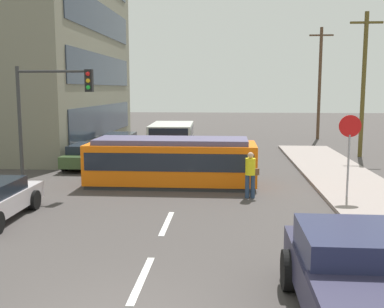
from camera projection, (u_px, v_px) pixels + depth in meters
The scene contains 15 objects.
ground_plane at pixel (180, 193), 17.38m from camera, with size 120.00×120.00×0.00m, color #423D3B.
lane_stripe_1 at pixel (142, 279), 9.48m from camera, with size 0.16×2.40×0.01m, color silver.
lane_stripe_2 at pixel (167, 223), 13.43m from camera, with size 0.16×2.40×0.01m, color silver.
lane_stripe_3 at pixel (194, 162), 24.71m from camera, with size 0.16×2.40×0.01m, color silver.
lane_stripe_4 at pixel (201, 148), 30.64m from camera, with size 0.16×2.40×0.01m, color silver.
streetcar_tram at pixel (172, 161), 18.69m from camera, with size 6.80×2.57×1.93m.
city_bus at pixel (172, 136), 28.51m from camera, with size 2.71×5.18×1.77m.
pedestrian_crossing at pixel (250, 172), 16.43m from camera, with size 0.51×0.36×1.67m.
pickup_truck_parked at pixel (365, 284), 7.36m from camera, with size 2.30×5.01×1.55m.
parked_sedan_far at pixel (90, 155), 23.00m from camera, with size 1.99×4.16×1.19m.
parked_sedan_furthest at pixel (121, 142), 28.58m from camera, with size 2.16×4.20×1.19m.
stop_sign at pixel (350, 139), 15.81m from camera, with size 0.76×0.07×2.88m.
traffic_light_mast at pixel (49, 103), 17.49m from camera, with size 2.99×0.33×4.76m.
utility_pole_mid at pixel (363, 82), 26.05m from camera, with size 1.80×0.24×8.18m.
utility_pole_far at pixel (320, 82), 35.36m from camera, with size 1.80×0.24×8.56m.
Camera 1 is at (1.72, -6.92, 3.90)m, focal length 42.91 mm.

